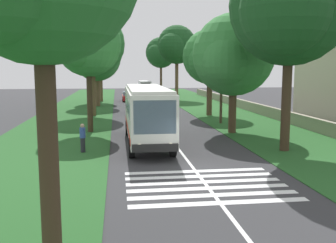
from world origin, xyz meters
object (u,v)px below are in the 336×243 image
at_px(trailing_minibus_0, 145,86).
at_px(roadside_tree_left_0, 90,45).
at_px(trailing_car_0, 136,107).
at_px(utility_pole, 221,82).
at_px(roadside_tree_left_2, 99,49).
at_px(coach_bus, 147,111).
at_px(roadside_tree_right_4, 160,54).
at_px(roadside_tree_right_2, 231,57).
at_px(roadside_tree_right_1, 176,46).
at_px(roadside_tree_left_4, 96,58).
at_px(trailing_car_3, 149,94).
at_px(trailing_car_2, 128,97).
at_px(roadside_tree_left_3, 87,46).
at_px(pedestrian, 83,138).
at_px(roadside_tree_right_0, 287,8).
at_px(roadside_tree_right_3, 209,58).
at_px(trailing_car_1, 157,100).

bearing_deg(trailing_minibus_0, roadside_tree_left_0, 166.91).
distance_m(trailing_car_0, utility_pole, 12.34).
xyz_separation_m(roadside_tree_left_2, utility_pole, (-24.98, -11.69, -4.07)).
distance_m(coach_bus, trailing_car_0, 18.26).
bearing_deg(roadside_tree_right_4, roadside_tree_right_2, 179.71).
bearing_deg(roadside_tree_right_2, trailing_car_0, 24.12).
height_order(roadside_tree_right_1, utility_pole, roadside_tree_right_1).
relative_size(trailing_car_0, roadside_tree_left_2, 0.41).
relative_size(trailing_car_0, roadside_tree_left_4, 0.46).
bearing_deg(trailing_car_3, trailing_car_0, 171.73).
distance_m(trailing_car_2, roadside_tree_left_3, 29.70).
relative_size(trailing_car_3, pedestrian, 2.54).
bearing_deg(roadside_tree_right_0, roadside_tree_right_2, 8.83).
bearing_deg(trailing_minibus_0, roadside_tree_left_3, 170.48).
bearing_deg(coach_bus, roadside_tree_right_3, -27.12).
height_order(coach_bus, roadside_tree_left_2, roadside_tree_left_2).
bearing_deg(roadside_tree_right_0, trailing_car_2, 11.99).
bearing_deg(trailing_car_3, utility_pole, -173.00).
relative_size(trailing_car_1, roadside_tree_right_3, 0.48).
bearing_deg(utility_pole, roadside_tree_right_3, -2.59).
xyz_separation_m(roadside_tree_right_0, roadside_tree_right_2, (7.05, 1.10, -2.55)).
bearing_deg(roadside_tree_left_0, roadside_tree_left_2, -0.56).
height_order(trailing_minibus_0, roadside_tree_right_4, roadside_tree_right_4).
relative_size(roadside_tree_right_1, roadside_tree_right_4, 1.04).
relative_size(roadside_tree_right_4, utility_pole, 1.58).
bearing_deg(trailing_car_0, roadside_tree_right_0, -160.60).
height_order(trailing_car_3, roadside_tree_right_2, roadside_tree_right_2).
distance_m(trailing_car_1, roadside_tree_left_2, 12.46).
distance_m(trailing_car_1, roadside_tree_right_4, 29.00).
bearing_deg(roadside_tree_right_0, roadside_tree_right_1, 0.56).
distance_m(trailing_car_2, trailing_car_3, 7.07).
bearing_deg(roadside_tree_left_3, trailing_minibus_0, -9.52).
height_order(trailing_car_1, roadside_tree_left_3, roadside_tree_left_3).
bearing_deg(trailing_car_2, pedestrian, 174.16).
bearing_deg(roadside_tree_left_2, trailing_car_2, -80.80).
relative_size(trailing_car_0, trailing_car_2, 1.00).
bearing_deg(utility_pole, roadside_tree_right_4, 0.44).
xyz_separation_m(trailing_car_0, roadside_tree_left_0, (-2.30, 4.75, 6.59)).
relative_size(trailing_car_0, roadside_tree_left_3, 0.47).
bearing_deg(roadside_tree_right_1, trailing_car_2, 106.59).
xyz_separation_m(trailing_car_2, roadside_tree_right_4, (20.60, -7.15, 7.25)).
height_order(roadside_tree_right_0, roadside_tree_right_1, roadside_tree_right_0).
xyz_separation_m(trailing_car_1, roadside_tree_right_2, (-23.32, -3.26, 5.10)).
height_order(trailing_car_0, roadside_tree_left_0, roadside_tree_left_0).
bearing_deg(roadside_tree_right_4, roadside_tree_left_0, 163.53).
bearing_deg(trailing_minibus_0, roadside_tree_left_4, 161.57).
xyz_separation_m(coach_bus, roadside_tree_left_2, (33.58, 4.39, 5.64)).
distance_m(trailing_car_1, trailing_car_3, 13.33).
distance_m(utility_pole, pedestrian, 15.86).
relative_size(coach_bus, trailing_car_1, 2.60).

